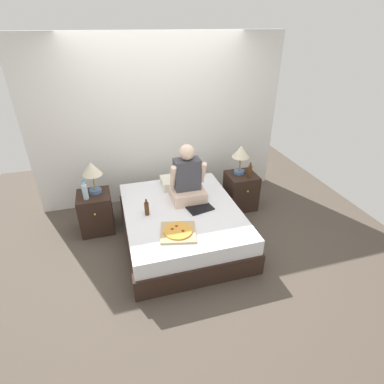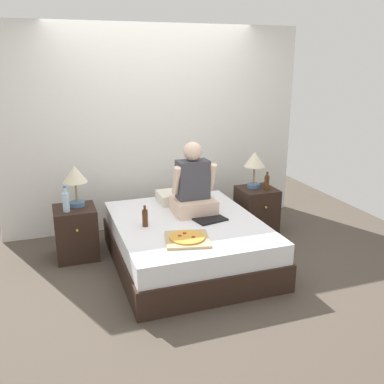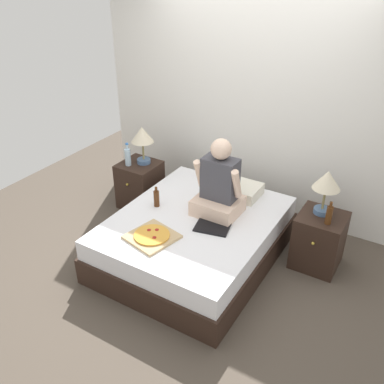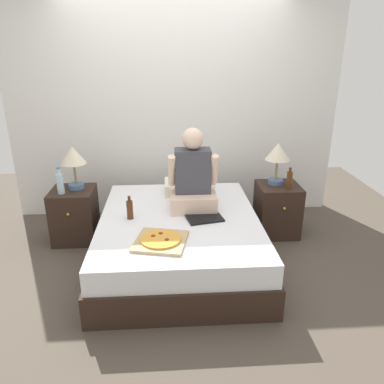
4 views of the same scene
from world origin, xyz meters
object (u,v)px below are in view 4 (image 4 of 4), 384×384
object	(u,v)px
water_bottle	(60,183)
nightstand_right	(277,209)
nightstand_left	(75,215)
person_seated	(193,179)
laptop	(202,214)
lamp_on_right_nightstand	(278,155)
beer_bottle	(289,180)
lamp_on_left_nightstand	(73,158)
beer_bottle_on_bed	(130,209)
pizza_box	(161,241)
bed	(179,240)

from	to	relation	value
water_bottle	nightstand_right	xyz separation A→B (m)	(2.27, 0.09, -0.39)
nightstand_left	person_seated	bearing A→B (deg)	-14.57
nightstand_left	nightstand_right	world-z (taller)	same
nightstand_right	laptop	size ratio (longest dim) A/B	1.20
lamp_on_right_nightstand	beer_bottle	xyz separation A→B (m)	(0.10, -0.15, -0.23)
person_seated	nightstand_left	bearing A→B (deg)	165.43
nightstand_left	lamp_on_right_nightstand	distance (m)	2.25
nightstand_right	laptop	world-z (taller)	nightstand_right
water_bottle	lamp_on_right_nightstand	world-z (taller)	lamp_on_right_nightstand
nightstand_right	beer_bottle	distance (m)	0.40
nightstand_left	lamp_on_left_nightstand	world-z (taller)	lamp_on_left_nightstand
nightstand_left	laptop	world-z (taller)	nightstand_left
lamp_on_left_nightstand	water_bottle	size ratio (longest dim) A/B	1.63
laptop	beer_bottle_on_bed	xyz separation A→B (m)	(-0.66, -0.01, 0.07)
beer_bottle	beer_bottle_on_bed	distance (m)	1.68
nightstand_right	beer_bottle_on_bed	distance (m)	1.66
nightstand_left	beer_bottle_on_bed	xyz separation A→B (m)	(0.65, -0.55, 0.29)
nightstand_left	pizza_box	world-z (taller)	nightstand_left
nightstand_right	person_seated	size ratio (longest dim) A/B	0.73
bed	beer_bottle_on_bed	bearing A→B (deg)	-178.88
nightstand_left	nightstand_right	bearing A→B (deg)	0.00
nightstand_left	lamp_on_left_nightstand	distance (m)	0.61
water_bottle	laptop	distance (m)	1.47
nightstand_right	beer_bottle_on_bed	bearing A→B (deg)	-160.39
lamp_on_left_nightstand	laptop	xyz separation A→B (m)	(1.27, -0.59, -0.39)
beer_bottle	laptop	size ratio (longest dim) A/B	0.49
nightstand_right	beer_bottle	bearing A→B (deg)	-54.99
lamp_on_left_nightstand	beer_bottle	size ratio (longest dim) A/B	1.96
beer_bottle	laptop	xyz separation A→B (m)	(-0.95, -0.44, -0.16)
pizza_box	beer_bottle_on_bed	world-z (taller)	beer_bottle_on_bed
lamp_on_left_nightstand	pizza_box	distance (m)	1.45
person_seated	pizza_box	bearing A→B (deg)	-113.49
lamp_on_left_nightstand	pizza_box	bearing A→B (deg)	-50.44
bed	pizza_box	xyz separation A→B (m)	(-0.16, -0.49, 0.26)
pizza_box	lamp_on_left_nightstand	bearing A→B (deg)	129.56
nightstand_right	laptop	xyz separation A→B (m)	(-0.88, -0.54, 0.22)
lamp_on_right_nightstand	beer_bottle_on_bed	distance (m)	1.66
lamp_on_left_nightstand	beer_bottle_on_bed	world-z (taller)	lamp_on_left_nightstand
bed	nightstand_left	xyz separation A→B (m)	(-1.10, 0.54, 0.05)
laptop	pizza_box	size ratio (longest dim) A/B	0.99
lamp_on_right_nightstand	person_seated	size ratio (longest dim) A/B	0.58
lamp_on_left_nightstand	lamp_on_right_nightstand	xyz separation A→B (m)	(2.12, 0.00, 0.00)
bed	nightstand_right	world-z (taller)	nightstand_right
lamp_on_left_nightstand	lamp_on_right_nightstand	world-z (taller)	same
nightstand_left	pizza_box	bearing A→B (deg)	-47.85
bed	pizza_box	bearing A→B (deg)	-108.69
water_bottle	beer_bottle_on_bed	bearing A→B (deg)	-32.32
nightstand_left	beer_bottle	xyz separation A→B (m)	(2.26, -0.10, 0.38)
bed	nightstand_left	world-z (taller)	nightstand_left
laptop	nightstand_right	bearing A→B (deg)	31.56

